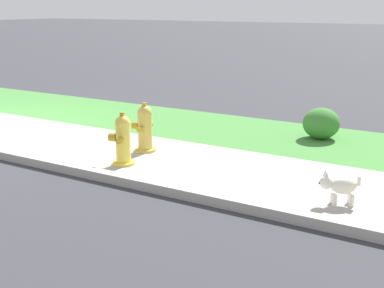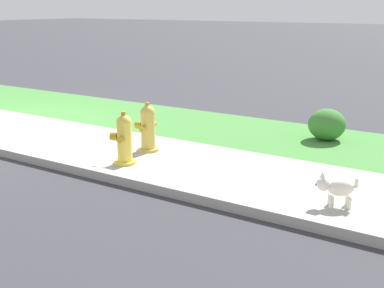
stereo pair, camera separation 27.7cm
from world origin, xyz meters
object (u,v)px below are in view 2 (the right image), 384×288
(fire_hydrant_by_grass_verge, at_px, (148,128))
(fire_hydrant_mid_block, at_px, (124,139))
(shrub_bush_far_verge, at_px, (327,124))
(small_white_dog, at_px, (336,188))

(fire_hydrant_by_grass_verge, xyz_separation_m, fire_hydrant_mid_block, (0.16, -0.74, -0.00))
(fire_hydrant_by_grass_verge, height_order, shrub_bush_far_verge, fire_hydrant_by_grass_verge)
(fire_hydrant_by_grass_verge, relative_size, shrub_bush_far_verge, 1.24)
(small_white_dog, bearing_deg, fire_hydrant_mid_block, -27.60)
(fire_hydrant_mid_block, distance_m, shrub_bush_far_verge, 3.54)
(fire_hydrant_mid_block, bearing_deg, small_white_dog, -109.12)
(fire_hydrant_by_grass_verge, distance_m, small_white_dog, 3.34)
(fire_hydrant_by_grass_verge, xyz_separation_m, small_white_dog, (3.26, -0.69, -0.14))
(fire_hydrant_mid_block, height_order, small_white_dog, fire_hydrant_mid_block)
(fire_hydrant_by_grass_verge, xyz_separation_m, shrub_bush_far_verge, (2.06, 2.26, -0.11))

